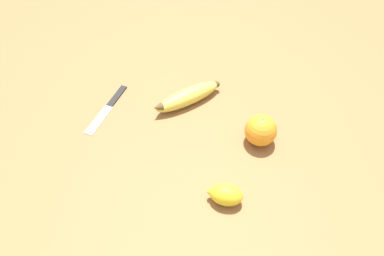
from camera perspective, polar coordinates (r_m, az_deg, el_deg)
The scene contains 5 objects.
ground_plane at distance 0.90m, azimuth -6.21°, elevation -0.71°, with size 3.00×3.00×0.00m, color olive.
banana at distance 0.95m, azimuth -0.72°, elevation 4.76°, with size 0.20×0.05×0.04m.
orange at distance 0.87m, azimuth 10.43°, elevation -0.34°, with size 0.07×0.07×0.07m.
lemon at distance 0.77m, azimuth 5.18°, elevation -10.04°, with size 0.08×0.08×0.05m.
paring_knife at distance 0.97m, azimuth -12.62°, elevation 3.18°, with size 0.16×0.12×0.01m.
Camera 1 is at (0.24, 0.55, 0.68)m, focal length 35.00 mm.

